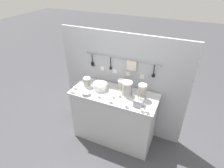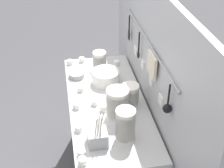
% 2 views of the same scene
% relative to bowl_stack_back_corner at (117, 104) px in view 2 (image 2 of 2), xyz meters
% --- Properties ---
extents(counter, '(1.38, 0.58, 0.94)m').
position_rel_bowl_stack_back_corner_xyz_m(counter, '(-0.20, -0.04, -0.59)').
color(counter, '#B7BABC').
rests_on(counter, ground).
extents(back_wall, '(2.18, 0.09, 1.82)m').
position_rel_bowl_stack_back_corner_xyz_m(back_wall, '(-0.19, 0.28, -0.15)').
color(back_wall, '#A8AAB2').
rests_on(back_wall, ground).
extents(bowl_stack_back_corner, '(0.16, 0.16, 0.23)m').
position_rel_bowl_stack_back_corner_xyz_m(bowl_stack_back_corner, '(0.00, 0.00, 0.00)').
color(bowl_stack_back_corner, silver).
rests_on(bowl_stack_back_corner, counter).
extents(bowl_stack_nested_right, '(0.12, 0.12, 0.16)m').
position_rel_bowl_stack_back_corner_xyz_m(bowl_stack_nested_right, '(-0.69, -0.03, -0.04)').
color(bowl_stack_nested_right, silver).
rests_on(bowl_stack_nested_right, counter).
extents(bowl_stack_wide_centre, '(0.13, 0.13, 0.17)m').
position_rel_bowl_stack_back_corner_xyz_m(bowl_stack_wide_centre, '(-0.13, 0.12, -0.03)').
color(bowl_stack_wide_centre, silver).
rests_on(bowl_stack_wide_centre, counter).
extents(bowl_stack_short_front, '(0.13, 0.13, 0.24)m').
position_rel_bowl_stack_back_corner_xyz_m(bowl_stack_short_front, '(0.23, 0.01, 0.00)').
color(bowl_stack_short_front, silver).
rests_on(bowl_stack_short_front, counter).
extents(plate_stack, '(0.23, 0.23, 0.11)m').
position_rel_bowl_stack_back_corner_xyz_m(plate_stack, '(-0.45, -0.01, -0.06)').
color(plate_stack, silver).
rests_on(plate_stack, counter).
extents(steel_mixing_bowl, '(0.13, 0.13, 0.04)m').
position_rel_bowl_stack_back_corner_xyz_m(steel_mixing_bowl, '(-0.58, -0.25, -0.09)').
color(steel_mixing_bowl, '#93969E').
rests_on(steel_mixing_bowl, counter).
extents(cutlery_caddy, '(0.13, 0.13, 0.25)m').
position_rel_bowl_stack_back_corner_xyz_m(cutlery_caddy, '(0.24, -0.18, -0.06)').
color(cutlery_caddy, '#93969E').
rests_on(cutlery_caddy, counter).
extents(cup_front_left, '(0.05, 0.05, 0.04)m').
position_rel_bowl_stack_back_corner_xyz_m(cup_front_left, '(-0.83, -0.18, -0.09)').
color(cup_front_left, silver).
rests_on(cup_front_left, counter).
extents(cup_front_right, '(0.05, 0.05, 0.04)m').
position_rel_bowl_stack_back_corner_xyz_m(cup_front_right, '(0.40, -0.29, -0.09)').
color(cup_front_right, silver).
rests_on(cup_front_right, counter).
extents(cup_back_right, '(0.05, 0.05, 0.04)m').
position_rel_bowl_stack_back_corner_xyz_m(cup_back_right, '(-0.72, 0.13, -0.09)').
color(cup_back_right, silver).
rests_on(cup_back_right, counter).
extents(cup_beside_plates, '(0.05, 0.05, 0.04)m').
position_rel_bowl_stack_back_corner_xyz_m(cup_beside_plates, '(0.33, -0.29, -0.09)').
color(cup_beside_plates, silver).
rests_on(cup_beside_plates, counter).
extents(cup_mid_row, '(0.05, 0.05, 0.04)m').
position_rel_bowl_stack_back_corner_xyz_m(cup_mid_row, '(-0.17, -0.14, -0.09)').
color(cup_mid_row, silver).
rests_on(cup_mid_row, counter).
extents(cup_edge_far, '(0.05, 0.05, 0.04)m').
position_rel_bowl_stack_back_corner_xyz_m(cup_edge_far, '(-0.09, -0.09, -0.09)').
color(cup_edge_far, silver).
rests_on(cup_edge_far, counter).
extents(cup_back_left, '(0.05, 0.05, 0.04)m').
position_rel_bowl_stack_back_corner_xyz_m(cup_back_left, '(-0.36, -0.23, -0.09)').
color(cup_back_left, silver).
rests_on(cup_back_left, counter).
extents(cup_by_caddy, '(0.05, 0.05, 0.04)m').
position_rel_bowl_stack_back_corner_xyz_m(cup_by_caddy, '(-0.15, -0.28, -0.09)').
color(cup_by_caddy, silver).
rests_on(cup_by_caddy, counter).
extents(cup_centre, '(0.05, 0.05, 0.04)m').
position_rel_bowl_stack_back_corner_xyz_m(cup_centre, '(0.10, -0.29, -0.09)').
color(cup_centre, silver).
rests_on(cup_centre, counter).
extents(cup_edge_near, '(0.05, 0.05, 0.04)m').
position_rel_bowl_stack_back_corner_xyz_m(cup_edge_near, '(-0.80, -0.29, -0.09)').
color(cup_edge_near, silver).
rests_on(cup_edge_near, counter).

